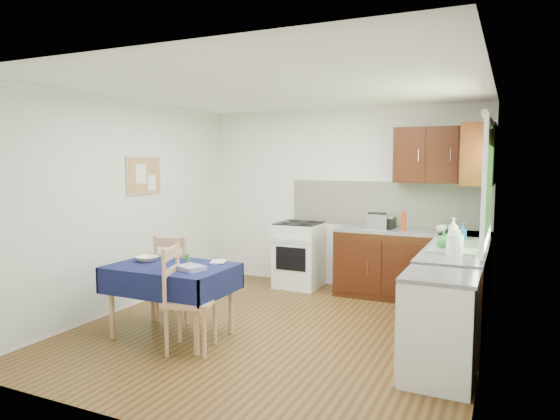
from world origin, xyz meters
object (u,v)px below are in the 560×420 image
at_px(kettle, 455,243).
at_px(chair_far, 176,274).
at_px(chair_near, 186,295).
at_px(dish_rack, 452,249).
at_px(dining_table, 172,275).
at_px(sandwich_press, 383,222).
at_px(toaster, 377,221).

bearing_deg(kettle, chair_far, -172.46).
height_order(chair_near, kettle, kettle).
relative_size(chair_far, chair_near, 0.97).
xyz_separation_m(dish_rack, kettle, (0.04, -0.18, 0.09)).
bearing_deg(dish_rack, chair_far, -151.46).
bearing_deg(dining_table, sandwich_press, 54.99).
xyz_separation_m(chair_far, chair_near, (0.64, -0.71, 0.01)).
bearing_deg(dish_rack, dining_table, -141.01).
relative_size(dining_table, sandwich_press, 4.15).
bearing_deg(sandwich_press, dish_rack, -69.24).
xyz_separation_m(toaster, dish_rack, (1.06, -1.29, -0.07)).
distance_m(sandwich_press, kettle, 1.90).
height_order(dining_table, dish_rack, dish_rack).
xyz_separation_m(chair_near, kettle, (2.27, 1.09, 0.49)).
height_order(chair_near, sandwich_press, sandwich_press).
bearing_deg(kettle, dining_table, -162.20).
bearing_deg(chair_near, chair_far, 25.16).
distance_m(dining_table, chair_near, 0.44).
height_order(toaster, dish_rack, toaster).
xyz_separation_m(toaster, kettle, (1.10, -1.47, 0.02)).
bearing_deg(dining_table, dish_rack, 19.44).
distance_m(chair_near, kettle, 2.56).
height_order(dish_rack, kettle, kettle).
bearing_deg(sandwich_press, chair_near, -129.32).
relative_size(dish_rack, kettle, 1.70).
relative_size(chair_far, dish_rack, 2.16).
distance_m(dining_table, dish_rack, 2.79).
bearing_deg(sandwich_press, chair_far, -148.14).
distance_m(toaster, kettle, 1.83).
relative_size(sandwich_press, kettle, 1.11).
bearing_deg(chair_near, kettle, -81.22).
height_order(dining_table, toaster, toaster).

